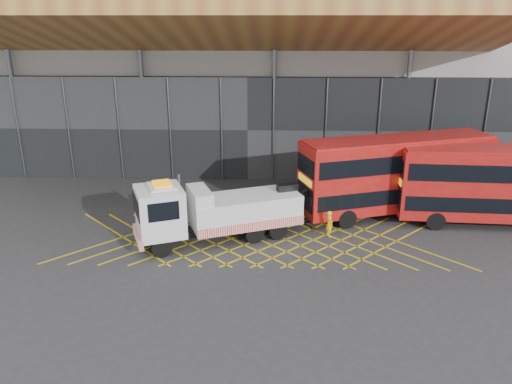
{
  "coord_description": "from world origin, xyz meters",
  "views": [
    {
      "loc": [
        3.97,
        -26.56,
        12.3
      ],
      "look_at": [
        3.0,
        1.5,
        2.4
      ],
      "focal_mm": 35.0,
      "sensor_mm": 36.0,
      "label": 1
    }
  ],
  "objects_px": {
    "recovery_truck": "(214,211)",
    "bus_second": "(499,183)",
    "bus_towed": "(396,172)",
    "worker": "(329,224)"
  },
  "relations": [
    {
      "from": "recovery_truck",
      "to": "bus_towed",
      "type": "height_order",
      "value": "bus_towed"
    },
    {
      "from": "recovery_truck",
      "to": "worker",
      "type": "relative_size",
      "value": 6.92
    },
    {
      "from": "recovery_truck",
      "to": "worker",
      "type": "bearing_deg",
      "value": -14.99
    },
    {
      "from": "bus_second",
      "to": "worker",
      "type": "height_order",
      "value": "bus_second"
    },
    {
      "from": "bus_towed",
      "to": "recovery_truck",
      "type": "bearing_deg",
      "value": -176.37
    },
    {
      "from": "recovery_truck",
      "to": "bus_second",
      "type": "relative_size",
      "value": 0.89
    },
    {
      "from": "bus_towed",
      "to": "worker",
      "type": "height_order",
      "value": "bus_towed"
    },
    {
      "from": "recovery_truck",
      "to": "bus_second",
      "type": "distance_m",
      "value": 17.44
    },
    {
      "from": "recovery_truck",
      "to": "worker",
      "type": "height_order",
      "value": "recovery_truck"
    },
    {
      "from": "recovery_truck",
      "to": "bus_second",
      "type": "xyz_separation_m",
      "value": [
        17.15,
        2.99,
        0.92
      ]
    }
  ]
}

